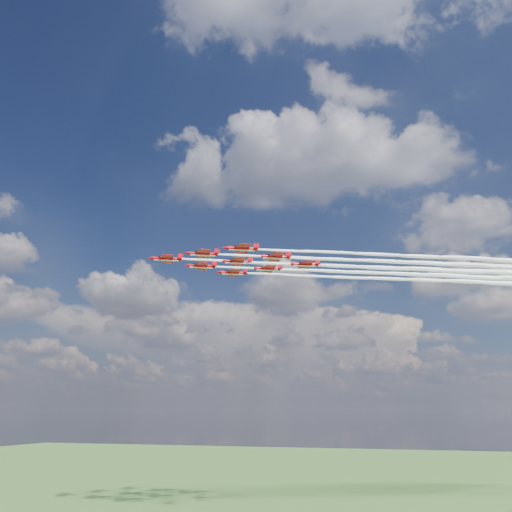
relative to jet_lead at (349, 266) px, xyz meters
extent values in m
cylinder|color=#B80A13|center=(-54.40, -24.41, 0.00)|extent=(7.98, 4.40, 1.13)
cone|color=#B80A13|center=(-59.10, -26.52, 0.00)|extent=(2.34, 1.88, 1.13)
cone|color=#B80A13|center=(-49.99, -22.43, 0.00)|extent=(1.83, 1.57, 1.03)
ellipsoid|color=black|center=(-56.28, -25.25, 0.46)|extent=(2.34, 1.73, 0.74)
cube|color=#B80A13|center=(-53.93, -24.20, -0.05)|extent=(6.88, 9.99, 0.14)
cube|color=#B80A13|center=(-50.65, -22.72, 0.00)|extent=(2.83, 3.97, 0.12)
cube|color=#B80A13|center=(-50.46, -22.64, 0.93)|extent=(1.56, 0.81, 1.85)
cube|color=white|center=(-54.40, -24.41, -0.52)|extent=(7.42, 4.01, 0.12)
cylinder|color=#B80A13|center=(-41.39, -26.08, 0.00)|extent=(7.98, 4.40, 1.13)
cone|color=#B80A13|center=(-46.09, -28.18, 0.00)|extent=(2.34, 1.88, 1.13)
cone|color=#B80A13|center=(-36.98, -24.09, 0.00)|extent=(1.83, 1.57, 1.03)
ellipsoid|color=black|center=(-43.27, -26.92, 0.46)|extent=(2.34, 1.73, 0.74)
cube|color=#B80A13|center=(-40.92, -25.87, -0.05)|extent=(6.88, 9.99, 0.14)
cube|color=#B80A13|center=(-37.64, -24.39, 0.00)|extent=(2.83, 3.97, 0.12)
cube|color=#B80A13|center=(-37.45, -24.31, 0.93)|extent=(1.56, 0.81, 1.85)
cube|color=white|center=(-41.39, -26.08, -0.52)|extent=(7.42, 4.01, 0.12)
cylinder|color=#B80A13|center=(-47.00, -13.58, 0.00)|extent=(7.98, 4.40, 1.13)
cone|color=#B80A13|center=(-51.69, -15.69, 0.00)|extent=(2.34, 1.88, 1.13)
cone|color=#B80A13|center=(-42.58, -11.60, 0.00)|extent=(1.83, 1.57, 1.03)
ellipsoid|color=black|center=(-48.88, -14.43, 0.46)|extent=(2.34, 1.73, 0.74)
cube|color=#B80A13|center=(-46.53, -13.37, -0.05)|extent=(6.88, 9.99, 0.14)
cube|color=#B80A13|center=(-43.24, -11.90, 0.00)|extent=(2.83, 3.97, 0.12)
cube|color=#B80A13|center=(-43.05, -11.81, 0.93)|extent=(1.56, 0.81, 1.85)
cube|color=white|center=(-47.00, -13.58, -0.52)|extent=(7.42, 4.01, 0.12)
cylinder|color=#B80A13|center=(-28.38, -27.74, 0.00)|extent=(7.98, 4.40, 1.13)
cone|color=#B80A13|center=(-33.08, -29.85, 0.00)|extent=(2.34, 1.88, 1.13)
cone|color=#B80A13|center=(-23.97, -25.76, 0.00)|extent=(1.83, 1.57, 1.03)
ellipsoid|color=black|center=(-30.26, -28.58, 0.46)|extent=(2.34, 1.73, 0.74)
cube|color=#B80A13|center=(-27.91, -27.53, -0.05)|extent=(6.88, 9.99, 0.14)
cube|color=#B80A13|center=(-24.62, -26.06, 0.00)|extent=(2.83, 3.97, 0.12)
cube|color=#B80A13|center=(-24.44, -25.97, 0.93)|extent=(1.56, 0.81, 1.85)
cube|color=white|center=(-28.38, -27.74, -0.52)|extent=(7.42, 4.01, 0.12)
cylinder|color=#B80A13|center=(-33.99, -15.25, 0.00)|extent=(7.98, 4.40, 1.13)
cone|color=#B80A13|center=(-38.68, -17.36, 0.00)|extent=(2.34, 1.88, 1.13)
cone|color=#B80A13|center=(-29.57, -13.27, 0.00)|extent=(1.83, 1.57, 1.03)
ellipsoid|color=black|center=(-35.87, -16.09, 0.46)|extent=(2.34, 1.73, 0.74)
cube|color=#B80A13|center=(-33.52, -15.04, -0.05)|extent=(6.88, 9.99, 0.14)
cube|color=#B80A13|center=(-30.23, -13.56, 0.00)|extent=(2.83, 3.97, 0.12)
cube|color=#B80A13|center=(-30.04, -13.48, 0.93)|extent=(1.56, 0.81, 1.85)
cube|color=white|center=(-33.99, -15.25, -0.52)|extent=(7.42, 4.01, 0.12)
cylinder|color=#B80A13|center=(-39.59, -2.76, 0.00)|extent=(7.98, 4.40, 1.13)
cone|color=#B80A13|center=(-44.29, -4.86, 0.00)|extent=(2.34, 1.88, 1.13)
cone|color=#B80A13|center=(-35.18, -0.78, 0.00)|extent=(1.83, 1.57, 1.03)
ellipsoid|color=black|center=(-41.47, -3.60, 0.46)|extent=(2.34, 1.73, 0.74)
cube|color=#B80A13|center=(-39.12, -2.55, -0.05)|extent=(6.88, 9.99, 0.14)
cube|color=#B80A13|center=(-35.83, -1.07, 0.00)|extent=(2.83, 3.97, 0.12)
cube|color=#B80A13|center=(-35.65, -0.99, 0.93)|extent=(1.56, 0.81, 1.85)
cube|color=white|center=(-39.59, -2.76, -0.52)|extent=(7.42, 4.01, 0.12)
cylinder|color=#B80A13|center=(-20.97, -16.91, 0.00)|extent=(7.98, 4.40, 1.13)
cone|color=#B80A13|center=(-25.67, -19.02, 0.00)|extent=(2.34, 1.88, 1.13)
cone|color=#B80A13|center=(-16.56, -14.93, 0.00)|extent=(1.83, 1.57, 1.03)
ellipsoid|color=black|center=(-22.85, -17.76, 0.46)|extent=(2.34, 1.73, 0.74)
cube|color=#B80A13|center=(-20.51, -16.70, -0.05)|extent=(6.88, 9.99, 0.14)
cube|color=#B80A13|center=(-17.22, -15.23, 0.00)|extent=(2.83, 3.97, 0.12)
cube|color=#B80A13|center=(-17.03, -15.14, 0.93)|extent=(1.56, 0.81, 1.85)
cube|color=white|center=(-20.97, -16.91, -0.52)|extent=(7.42, 4.01, 0.12)
cylinder|color=#B80A13|center=(-26.58, -4.42, 0.00)|extent=(7.98, 4.40, 1.13)
cone|color=#B80A13|center=(-31.28, -6.53, 0.00)|extent=(2.34, 1.88, 1.13)
cone|color=#B80A13|center=(-22.17, -2.44, 0.00)|extent=(1.83, 1.57, 1.03)
ellipsoid|color=black|center=(-28.46, -5.26, 0.46)|extent=(2.34, 1.73, 0.74)
cube|color=#B80A13|center=(-26.11, -4.21, -0.05)|extent=(6.88, 9.99, 0.14)
cube|color=#B80A13|center=(-22.82, -2.74, 0.00)|extent=(2.83, 3.97, 0.12)
cube|color=#B80A13|center=(-22.63, -2.65, 0.93)|extent=(1.56, 0.81, 1.85)
cube|color=white|center=(-26.58, -4.42, -0.52)|extent=(7.42, 4.01, 0.12)
cylinder|color=#B80A13|center=(-13.57, -6.09, 0.00)|extent=(7.98, 4.40, 1.13)
cone|color=#B80A13|center=(-18.27, -8.20, 0.00)|extent=(2.34, 1.88, 1.13)
cone|color=#B80A13|center=(-9.15, -4.11, 0.00)|extent=(1.83, 1.57, 1.03)
ellipsoid|color=black|center=(-15.45, -6.93, 0.46)|extent=(2.34, 1.73, 0.74)
cube|color=#B80A13|center=(-13.10, -5.88, -0.05)|extent=(6.88, 9.99, 0.14)
cube|color=#B80A13|center=(-9.81, -4.40, 0.00)|extent=(2.83, 3.97, 0.12)
cube|color=#B80A13|center=(-9.62, -4.32, 0.93)|extent=(1.56, 0.81, 1.85)
cube|color=white|center=(-13.57, -6.09, -0.52)|extent=(7.42, 4.01, 0.12)
camera|label=1|loc=(14.27, -161.19, -45.98)|focal=35.00mm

